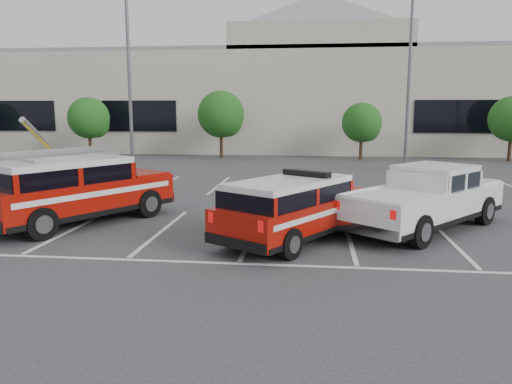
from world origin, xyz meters
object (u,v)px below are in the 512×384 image
white_pickup (425,204)px  light_pole_left (129,77)px  tree_mid_right (363,124)px  light_pole_mid (409,80)px  tree_mid_left (222,116)px  convention_building (298,96)px  utility_rig (36,185)px  tree_left (90,119)px  ladder_suv (75,194)px  fire_chief_suv (297,213)px

white_pickup → light_pole_left: bearing=-179.3°
tree_mid_right → light_pole_mid: size_ratio=0.39×
tree_mid_left → convention_building: bearing=62.6°
utility_rig → tree_left: bearing=112.1°
white_pickup → ladder_suv: ladder_suv is taller
white_pickup → ladder_suv: bearing=-136.9°
tree_mid_right → ladder_suv: tree_mid_right is taller
light_pole_left → white_pickup: light_pole_left is taller
tree_mid_right → tree_mid_left: bearing=180.0°
fire_chief_suv → utility_rig: (-10.17, 4.56, -0.11)m
white_pickup → utility_rig: size_ratio=1.53×
light_pole_mid → ladder_suv: bearing=-129.6°
tree_left → ladder_suv: (9.25, -21.37, -1.85)m
utility_rig → tree_mid_right: bearing=55.9°
convention_building → tree_mid_left: 11.19m
tree_mid_left → fire_chief_suv: tree_mid_left is taller
tree_left → utility_rig: 19.11m
tree_left → fire_chief_suv: bearing=-54.4°
tree_mid_right → ladder_suv: (-10.75, -21.37, -1.58)m
tree_mid_left → light_pole_left: light_pole_left is taller
ladder_suv → fire_chief_suv: bearing=21.2°
utility_rig → ladder_suv: bearing=-42.0°
convention_building → light_pole_mid: size_ratio=5.86×
tree_mid_left → light_pole_mid: 13.53m
ladder_suv → white_pickup: bearing=33.7°
convention_building → fire_chief_suv: size_ratio=10.91×
white_pickup → tree_left: bearing=174.2°
tree_left → utility_rig: (5.99, -18.02, -2.12)m
tree_mid_left → utility_rig: size_ratio=1.24×
light_pole_left → ladder_suv: bearing=-78.3°
convention_building → tree_left: (-15.09, -9.82, -1.95)m
tree_mid_left → white_pickup: 23.22m
fire_chief_suv → ladder_suv: ladder_suv is taller
ladder_suv → light_pole_mid: bearing=81.6°
white_pickup → ladder_suv: (-10.66, -0.49, 0.17)m
tree_mid_left → white_pickup: size_ratio=0.81×
tree_mid_right → ladder_suv: size_ratio=0.65×
tree_mid_left → fire_chief_suv: bearing=-74.7°
tree_mid_right → white_pickup: 20.95m
convention_building → light_pole_left: bearing=-112.4°
convention_building → ladder_suv: 31.95m
tree_mid_right → utility_rig: bearing=-127.9°
tree_mid_left → white_pickup: tree_mid_left is taller
convention_building → tree_mid_left: size_ratio=12.38×
light_pole_mid → fire_chief_suv: light_pole_mid is taller
tree_mid_right → white_pickup: bearing=-90.3°
tree_left → convention_building: bearing=33.1°
light_pole_left → tree_mid_left: bearing=72.9°
tree_left → white_pickup: tree_left is taller
light_pole_left → fire_chief_suv: (9.25, -12.54, -4.42)m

